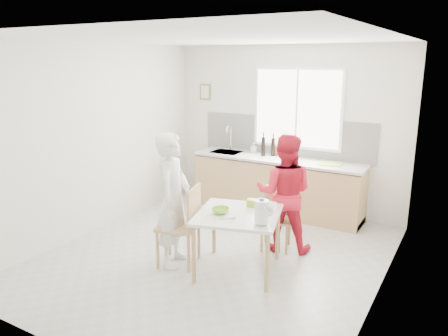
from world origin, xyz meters
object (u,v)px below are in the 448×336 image
object	(u,v)px
person_white	(173,200)
wine_bottle_b	(273,147)
chair_far	(277,215)
dining_table	(238,219)
bowl_white	(267,206)
bowl_green	(221,211)
person_red	(284,193)
milk_jug	(262,211)
chair_left	(184,222)
wine_bottle_a	(263,146)

from	to	relation	value
person_white	wine_bottle_b	xyz separation A→B (m)	(0.20, 2.47, 0.25)
chair_far	wine_bottle_b	bearing A→B (deg)	100.85
dining_table	bowl_white	xyz separation A→B (m)	(0.22, 0.32, 0.10)
bowl_white	bowl_green	bearing A→B (deg)	-133.40
chair_far	bowl_green	world-z (taller)	chair_far
dining_table	person_red	world-z (taller)	person_red
bowl_green	bowl_white	size ratio (longest dim) A/B	0.87
dining_table	wine_bottle_b	xyz separation A→B (m)	(-0.57, 2.26, 0.42)
milk_jug	wine_bottle_b	xyz separation A→B (m)	(-0.96, 2.44, 0.19)
chair_left	wine_bottle_b	bearing A→B (deg)	162.48
chair_left	milk_jug	size ratio (longest dim) A/B	3.59
bowl_green	person_red	bearing A→B (deg)	67.17
dining_table	bowl_green	distance (m)	0.23
person_white	milk_jug	world-z (taller)	person_white
chair_left	dining_table	bearing A→B (deg)	90.00
dining_table	chair_far	bearing A→B (deg)	82.32
chair_far	bowl_white	size ratio (longest dim) A/B	3.47
wine_bottle_a	wine_bottle_b	xyz separation A→B (m)	(0.13, 0.09, -0.01)
milk_jug	wine_bottle_a	bearing A→B (deg)	99.29
milk_jug	wine_bottle_b	size ratio (longest dim) A/B	0.93
wine_bottle_a	milk_jug	bearing A→B (deg)	-65.08
person_white	wine_bottle_b	size ratio (longest dim) A/B	5.48
chair_left	person_red	xyz separation A→B (m)	(0.87, 1.03, 0.23)
chair_far	milk_jug	size ratio (longest dim) A/B	2.96
bowl_white	wine_bottle_b	xyz separation A→B (m)	(-0.79, 1.93, 0.31)
wine_bottle_a	bowl_white	bearing A→B (deg)	-63.36
chair_far	wine_bottle_b	world-z (taller)	wine_bottle_b
bowl_green	milk_jug	bearing A→B (deg)	-8.17
person_white	milk_jug	bearing A→B (deg)	-104.02
dining_table	wine_bottle_b	world-z (taller)	wine_bottle_b
chair_left	bowl_green	world-z (taller)	chair_left
chair_far	wine_bottle_a	bearing A→B (deg)	106.87
wine_bottle_a	person_white	bearing A→B (deg)	-91.62
person_white	person_red	world-z (taller)	person_white
bowl_white	milk_jug	bearing A→B (deg)	-71.77
bowl_white	person_red	bearing A→B (deg)	89.95
wine_bottle_b	person_white	bearing A→B (deg)	-94.68
bowl_white	wine_bottle_a	xyz separation A→B (m)	(-0.93, 1.85, 0.32)
person_red	bowl_green	world-z (taller)	person_red
person_red	milk_jug	distance (m)	1.05
person_white	bowl_white	size ratio (longest dim) A/B	6.93
chair_left	person_red	world-z (taller)	person_red
bowl_white	chair_left	bearing A→B (deg)	-149.98
chair_left	person_white	size ratio (longest dim) A/B	0.61
person_white	bowl_white	distance (m)	1.13
chair_far	person_white	bearing A→B (deg)	-144.80
milk_jug	bowl_white	bearing A→B (deg)	92.60
person_white	bowl_green	bearing A→B (deg)	-94.75
bowl_white	wine_bottle_a	size ratio (longest dim) A/B	0.74
bowl_green	bowl_white	world-z (taller)	bowl_green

